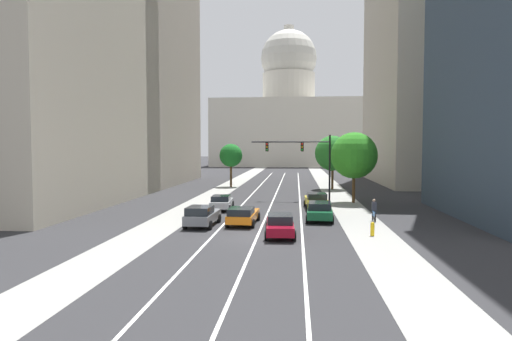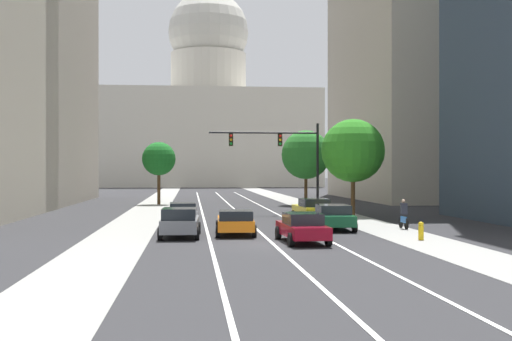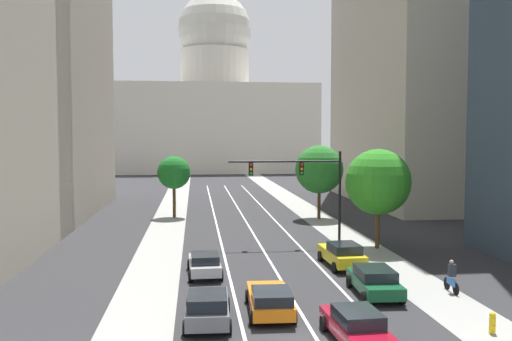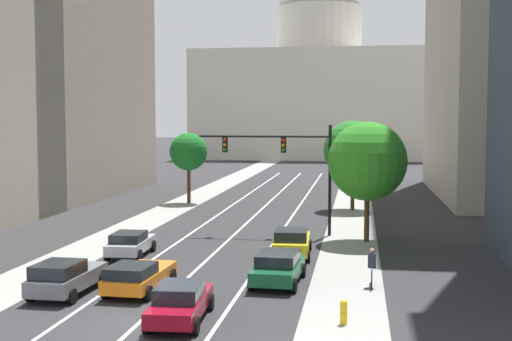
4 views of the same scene
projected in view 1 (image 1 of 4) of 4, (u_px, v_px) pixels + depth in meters
ground_plane at (280, 184)px, 67.84m from camera, size 400.00×400.00×0.00m
sidewalk_left at (228, 187)px, 63.54m from camera, size 3.26×130.00×0.01m
sidewalk_right at (331, 188)px, 62.20m from camera, size 3.26×130.00×0.01m
lane_stripe_left at (252, 194)px, 53.19m from camera, size 0.16×90.00×0.01m
lane_stripe_center at (276, 195)px, 52.92m from camera, size 0.16×90.00×0.01m
lane_stripe_right at (300, 195)px, 52.66m from camera, size 0.16×90.00×0.01m
office_tower_far_left at (129, 12)px, 66.94m from camera, size 15.96×30.47×52.55m
office_tower_far_right at (444, 14)px, 69.23m from camera, size 20.90×29.91×53.10m
capitol_building at (289, 118)px, 137.18m from camera, size 45.38×27.03×43.12m
car_green at (320, 211)px, 34.42m from camera, size 2.26×4.59×1.44m
car_orange at (243, 215)px, 32.55m from camera, size 2.21×4.78×1.35m
car_crimson at (280, 225)px, 28.39m from camera, size 2.10×4.68×1.41m
car_silver at (222, 202)px, 40.12m from camera, size 2.07×4.20×1.36m
car_yellow at (316, 201)px, 40.61m from camera, size 2.23×4.73×1.54m
car_gray at (202, 215)px, 31.84m from camera, size 2.13×4.47×1.52m
traffic_signal_mast at (305, 154)px, 47.48m from camera, size 8.54×0.39×7.04m
fire_hydrant at (372, 229)px, 28.37m from camera, size 0.26×0.35×0.91m
cyclist at (374, 210)px, 34.07m from camera, size 0.36×1.70×1.72m
street_tree_near_right at (354, 156)px, 45.13m from camera, size 4.76×4.76×7.26m
street_tree_mid_left at (231, 156)px, 63.51m from camera, size 3.31×3.31×6.19m
street_tree_far_right at (333, 153)px, 59.59m from camera, size 4.76×4.76×7.29m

